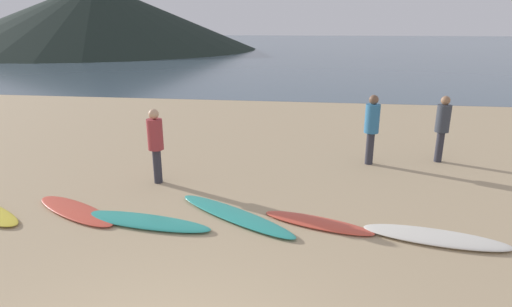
{
  "coord_description": "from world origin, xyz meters",
  "views": [
    {
      "loc": [
        1.36,
        -2.4,
        3.31
      ],
      "look_at": [
        0.19,
        6.17,
        0.6
      ],
      "focal_mm": 29.39,
      "sensor_mm": 36.0,
      "label": 1
    }
  ],
  "objects_px": {
    "surfboard_3": "(235,215)",
    "person_0": "(156,140)",
    "surfboard_1": "(75,210)",
    "surfboard_2": "(144,221)",
    "person_1": "(372,124)",
    "surfboard_5": "(435,237)",
    "person_2": "(442,124)",
    "surfboard_4": "(318,223)"
  },
  "relations": [
    {
      "from": "surfboard_1",
      "to": "surfboard_5",
      "type": "distance_m",
      "value": 6.23
    },
    {
      "from": "surfboard_1",
      "to": "person_2",
      "type": "height_order",
      "value": "person_2"
    },
    {
      "from": "surfboard_1",
      "to": "surfboard_5",
      "type": "relative_size",
      "value": 0.96
    },
    {
      "from": "surfboard_3",
      "to": "person_0",
      "type": "distance_m",
      "value": 2.6
    },
    {
      "from": "person_0",
      "to": "person_2",
      "type": "distance_m",
      "value": 6.8
    },
    {
      "from": "surfboard_5",
      "to": "surfboard_3",
      "type": "bearing_deg",
      "value": -175.55
    },
    {
      "from": "surfboard_3",
      "to": "surfboard_5",
      "type": "relative_size",
      "value": 1.2
    },
    {
      "from": "surfboard_3",
      "to": "surfboard_5",
      "type": "bearing_deg",
      "value": 26.56
    },
    {
      "from": "surfboard_4",
      "to": "person_2",
      "type": "bearing_deg",
      "value": 70.26
    },
    {
      "from": "surfboard_1",
      "to": "surfboard_4",
      "type": "bearing_deg",
      "value": 29.44
    },
    {
      "from": "surfboard_4",
      "to": "surfboard_5",
      "type": "bearing_deg",
      "value": 9.31
    },
    {
      "from": "surfboard_2",
      "to": "person_2",
      "type": "height_order",
      "value": "person_2"
    },
    {
      "from": "surfboard_2",
      "to": "surfboard_5",
      "type": "relative_size",
      "value": 1.11
    },
    {
      "from": "surfboard_1",
      "to": "surfboard_2",
      "type": "bearing_deg",
      "value": 17.66
    },
    {
      "from": "surfboard_1",
      "to": "person_0",
      "type": "distance_m",
      "value": 2.12
    },
    {
      "from": "surfboard_1",
      "to": "person_2",
      "type": "relative_size",
      "value": 1.29
    },
    {
      "from": "surfboard_3",
      "to": "surfboard_2",
      "type": "bearing_deg",
      "value": -130.76
    },
    {
      "from": "surfboard_1",
      "to": "surfboard_4",
      "type": "relative_size",
      "value": 1.1
    },
    {
      "from": "person_0",
      "to": "surfboard_2",
      "type": "bearing_deg",
      "value": 40.42
    },
    {
      "from": "surfboard_4",
      "to": "person_2",
      "type": "height_order",
      "value": "person_2"
    },
    {
      "from": "surfboard_2",
      "to": "person_2",
      "type": "distance_m",
      "value": 7.35
    },
    {
      "from": "surfboard_2",
      "to": "person_1",
      "type": "xyz_separation_m",
      "value": [
        4.22,
        3.81,
        0.96
      ]
    },
    {
      "from": "surfboard_1",
      "to": "surfboard_4",
      "type": "distance_m",
      "value": 4.38
    },
    {
      "from": "surfboard_2",
      "to": "surfboard_5",
      "type": "distance_m",
      "value": 4.82
    },
    {
      "from": "surfboard_1",
      "to": "person_0",
      "type": "height_order",
      "value": "person_0"
    },
    {
      "from": "surfboard_5",
      "to": "person_0",
      "type": "bearing_deg",
      "value": 171.62
    },
    {
      "from": "surfboard_5",
      "to": "surfboard_1",
      "type": "bearing_deg",
      "value": -170.92
    },
    {
      "from": "surfboard_1",
      "to": "surfboard_2",
      "type": "xyz_separation_m",
      "value": [
        1.41,
        -0.26,
        0.01
      ]
    },
    {
      "from": "surfboard_1",
      "to": "surfboard_4",
      "type": "height_order",
      "value": "surfboard_1"
    },
    {
      "from": "person_0",
      "to": "surfboard_4",
      "type": "bearing_deg",
      "value": 93.16
    },
    {
      "from": "surfboard_5",
      "to": "person_1",
      "type": "xyz_separation_m",
      "value": [
        -0.6,
        3.72,
        0.95
      ]
    },
    {
      "from": "surfboard_1",
      "to": "surfboard_3",
      "type": "distance_m",
      "value": 2.92
    },
    {
      "from": "surfboard_1",
      "to": "surfboard_2",
      "type": "height_order",
      "value": "surfboard_2"
    },
    {
      "from": "surfboard_1",
      "to": "surfboard_3",
      "type": "height_order",
      "value": "surfboard_3"
    },
    {
      "from": "surfboard_2",
      "to": "person_0",
      "type": "distance_m",
      "value": 2.15
    },
    {
      "from": "surfboard_1",
      "to": "person_1",
      "type": "bearing_deg",
      "value": 60.29
    },
    {
      "from": "person_2",
      "to": "surfboard_5",
      "type": "bearing_deg",
      "value": -145.08
    },
    {
      "from": "surfboard_3",
      "to": "surfboard_5",
      "type": "xyz_separation_m",
      "value": [
        3.31,
        -0.36,
        0.0
      ]
    },
    {
      "from": "surfboard_2",
      "to": "surfboard_5",
      "type": "bearing_deg",
      "value": 9.05
    },
    {
      "from": "surfboard_2",
      "to": "person_0",
      "type": "relative_size",
      "value": 1.53
    },
    {
      "from": "surfboard_2",
      "to": "surfboard_3",
      "type": "height_order",
      "value": "surfboard_3"
    },
    {
      "from": "surfboard_1",
      "to": "person_0",
      "type": "relative_size",
      "value": 1.32
    }
  ]
}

